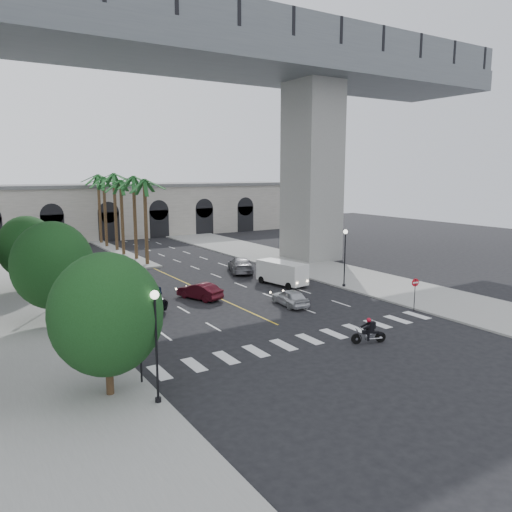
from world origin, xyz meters
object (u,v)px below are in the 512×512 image
(lamp_post_left_near, at_px, (156,337))
(lamp_post_right, at_px, (345,253))
(cargo_van, at_px, (282,272))
(traffic_signal_far, at_px, (116,316))
(car_d, at_px, (240,265))
(car_a, at_px, (290,297))
(pedestrian_a, at_px, (102,331))
(lamp_post_left_far, at_px, (61,264))
(traffic_signal_near, at_px, (140,336))
(car_b, at_px, (200,291))
(car_e, at_px, (140,288))
(motorcycle_rider, at_px, (370,332))
(car_c, at_px, (132,301))
(do_not_enter_sign, at_px, (415,288))

(lamp_post_left_near, relative_size, lamp_post_right, 1.00)
(cargo_van, bearing_deg, traffic_signal_far, -160.41)
(lamp_post_left_near, xyz_separation_m, car_d, (18.38, 24.13, -2.43))
(car_a, xyz_separation_m, cargo_van, (3.61, 6.26, 0.55))
(pedestrian_a, bearing_deg, lamp_post_left_far, 99.97)
(traffic_signal_near, bearing_deg, lamp_post_left_near, -92.29)
(traffic_signal_far, distance_m, car_b, 13.97)
(lamp_post_left_far, height_order, car_d, lamp_post_left_far)
(car_b, relative_size, cargo_van, 0.77)
(lamp_post_right, xyz_separation_m, car_e, (-16.72, 6.94, -2.55))
(motorcycle_rider, distance_m, pedestrian_a, 16.26)
(lamp_post_left_near, distance_m, traffic_signal_near, 2.60)
(lamp_post_left_far, xyz_separation_m, car_a, (15.07, -10.34, -2.56))
(car_c, bearing_deg, car_d, -174.41)
(lamp_post_left_near, height_order, motorcycle_rider, lamp_post_left_near)
(lamp_post_right, height_order, car_d, lamp_post_right)
(lamp_post_left_far, height_order, do_not_enter_sign, lamp_post_left_far)
(lamp_post_left_near, height_order, traffic_signal_far, lamp_post_left_near)
(car_a, xyz_separation_m, pedestrian_a, (-15.17, -1.79, 0.39))
(car_a, distance_m, car_b, 7.64)
(lamp_post_right, xyz_separation_m, car_a, (-7.73, -2.34, -2.56))
(motorcycle_rider, height_order, car_c, motorcycle_rider)
(car_e, relative_size, cargo_van, 0.74)
(car_d, xyz_separation_m, pedestrian_a, (-18.48, -15.26, 0.26))
(pedestrian_a, relative_size, do_not_enter_sign, 0.71)
(car_e, bearing_deg, lamp_post_left_far, -31.57)
(lamp_post_left_far, relative_size, do_not_enter_sign, 2.11)
(lamp_post_right, relative_size, car_e, 1.35)
(lamp_post_left_near, distance_m, traffic_signal_far, 6.54)
(car_b, xyz_separation_m, car_d, (8.48, 7.84, 0.12))
(traffic_signal_far, xyz_separation_m, cargo_van, (18.58, 10.42, -1.29))
(lamp_post_right, xyz_separation_m, motorcycle_rider, (-8.69, -12.02, -2.49))
(car_c, bearing_deg, cargo_van, 159.92)
(lamp_post_left_far, height_order, traffic_signal_near, lamp_post_left_far)
(lamp_post_left_near, relative_size, car_a, 1.37)
(lamp_post_right, relative_size, cargo_van, 1.00)
(car_e, bearing_deg, do_not_enter_sign, 114.20)
(traffic_signal_near, xyz_separation_m, do_not_enter_sign, (22.01, 1.88, -0.67))
(car_c, bearing_deg, do_not_enter_sign, 123.28)
(traffic_signal_near, height_order, car_b, traffic_signal_near)
(car_a, bearing_deg, lamp_post_left_near, 40.86)
(traffic_signal_far, height_order, car_e, traffic_signal_far)
(traffic_signal_near, distance_m, motorcycle_rider, 14.21)
(traffic_signal_near, relative_size, pedestrian_a, 2.02)
(car_e, xyz_separation_m, pedestrian_a, (-6.18, -11.07, 0.38))
(motorcycle_rider, bearing_deg, lamp_post_left_near, -155.64)
(car_d, bearing_deg, car_c, 52.50)
(car_a, distance_m, do_not_enter_sign, 9.50)
(car_e, bearing_deg, traffic_signal_far, 44.36)
(lamp_post_left_near, distance_m, do_not_enter_sign, 22.58)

